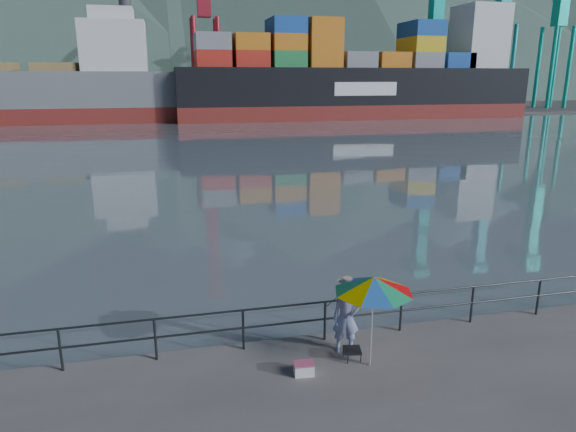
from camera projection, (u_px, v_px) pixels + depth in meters
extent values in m
cube|color=slate|center=(174.00, 102.00, 132.86)|extent=(500.00, 280.00, 0.00)
cube|color=#514F4C|center=(230.00, 110.00, 100.33)|extent=(200.00, 40.00, 0.40)
cylinder|color=#2D3033|center=(285.00, 306.00, 12.10)|extent=(22.00, 0.05, 0.05)
cylinder|color=#2D3033|center=(285.00, 323.00, 12.22)|extent=(22.00, 0.05, 0.05)
cube|color=#2D3033|center=(285.00, 325.00, 12.23)|extent=(22.00, 0.06, 1.00)
cone|color=#385147|center=(164.00, 1.00, 194.40)|extent=(282.88, 282.88, 68.00)
cone|color=#385147|center=(458.00, 21.00, 233.47)|extent=(257.92, 257.92, 62.00)
cube|color=gray|center=(230.00, 90.00, 98.37)|extent=(6.00, 2.40, 7.80)
cube|color=gray|center=(263.00, 103.00, 100.50)|extent=(6.00, 2.40, 2.60)
cube|color=red|center=(296.00, 96.00, 101.60)|extent=(6.00, 2.40, 5.20)
cube|color=#194CA5|center=(327.00, 102.00, 103.39)|extent=(6.00, 2.40, 2.60)
cube|color=red|center=(358.00, 89.00, 104.15)|extent=(6.00, 2.40, 7.80)
cube|color=red|center=(387.00, 89.00, 105.59)|extent=(6.00, 2.40, 7.80)
cube|color=gray|center=(416.00, 95.00, 107.38)|extent=(6.00, 2.40, 5.20)
cube|color=gray|center=(443.00, 101.00, 109.16)|extent=(6.00, 2.40, 2.60)
cube|color=orange|center=(471.00, 95.00, 110.27)|extent=(6.00, 2.40, 5.20)
cube|color=orange|center=(229.00, 103.00, 101.87)|extent=(6.00, 2.40, 2.60)
cube|color=gray|center=(261.00, 102.00, 103.31)|extent=(6.00, 2.40, 2.60)
cube|color=#194CA5|center=(292.00, 102.00, 104.76)|extent=(6.00, 2.40, 2.60)
cube|color=red|center=(323.00, 89.00, 105.52)|extent=(6.00, 2.40, 7.80)
cube|color=gray|center=(352.00, 89.00, 106.97)|extent=(6.00, 2.40, 7.80)
cube|color=red|center=(381.00, 88.00, 108.41)|extent=(6.00, 2.40, 7.80)
cube|color=red|center=(410.00, 88.00, 109.86)|extent=(6.00, 2.40, 7.80)
cube|color=#267F3F|center=(437.00, 94.00, 111.64)|extent=(6.00, 2.40, 5.20)
cube|color=#194CA5|center=(464.00, 88.00, 112.75)|extent=(6.00, 2.40, 7.80)
cube|color=#267F3F|center=(226.00, 89.00, 104.01)|extent=(6.00, 2.40, 7.80)
cube|color=yellow|center=(258.00, 89.00, 105.45)|extent=(6.00, 2.40, 7.80)
cube|color=#267F3F|center=(289.00, 101.00, 107.58)|extent=(6.00, 2.40, 2.60)
imported|color=#304E8F|center=(346.00, 318.00, 11.83)|extent=(0.71, 0.57, 1.70)
cylinder|color=white|center=(372.00, 326.00, 11.20)|extent=(0.04, 0.04, 1.94)
cone|color=blue|center=(374.00, 285.00, 10.95)|extent=(1.90, 1.90, 0.36)
cube|color=black|center=(352.00, 350.00, 11.64)|extent=(0.46, 0.46, 0.05)
cube|color=#2D3033|center=(352.00, 355.00, 11.67)|extent=(0.33, 0.33, 0.21)
cube|color=white|center=(304.00, 369.00, 11.07)|extent=(0.45, 0.32, 0.24)
cylinder|color=black|center=(331.00, 335.00, 12.80)|extent=(0.09, 1.60, 1.13)
cube|color=maroon|center=(3.00, 117.00, 73.37)|extent=(50.20, 8.69, 2.50)
cube|color=silver|center=(114.00, 47.00, 74.39)|extent=(9.00, 7.30, 7.00)
cube|color=maroon|center=(354.00, 112.00, 83.36)|extent=(56.57, 9.43, 2.50)
cube|color=black|center=(355.00, 86.00, 82.30)|extent=(56.57, 9.43, 5.60)
cube|color=silver|center=(479.00, 37.00, 85.03)|extent=(7.00, 7.54, 10.00)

